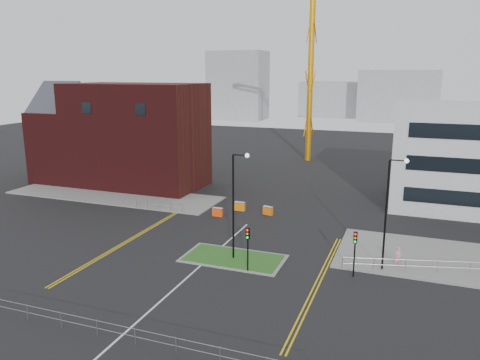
# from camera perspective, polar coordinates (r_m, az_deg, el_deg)

# --- Properties ---
(ground) EXTENTS (200.00, 200.00, 0.00)m
(ground) POSITION_cam_1_polar(r_m,az_deg,el_deg) (34.54, -8.98, -13.82)
(ground) COLOR black
(ground) RESTS_ON ground
(pavement_left) EXTENTS (28.00, 8.00, 0.12)m
(pavement_left) POSITION_cam_1_polar(r_m,az_deg,el_deg) (62.20, -15.16, -1.78)
(pavement_left) COLOR slate
(pavement_left) RESTS_ON ground
(island_kerb) EXTENTS (8.60, 4.60, 0.08)m
(island_kerb) POSITION_cam_1_polar(r_m,az_deg,el_deg) (40.29, -0.80, -9.53)
(island_kerb) COLOR slate
(island_kerb) RESTS_ON ground
(grass_island) EXTENTS (8.00, 4.00, 0.12)m
(grass_island) POSITION_cam_1_polar(r_m,az_deg,el_deg) (40.29, -0.80, -9.50)
(grass_island) COLOR #25551C
(grass_island) RESTS_ON ground
(brick_building) EXTENTS (24.20, 10.07, 14.24)m
(brick_building) POSITION_cam_1_polar(r_m,az_deg,el_deg) (67.41, -14.62, 5.27)
(brick_building) COLOR #401010
(brick_building) RESTS_ON ground
(tower_crane) EXTENTS (49.90, 19.74, 35.75)m
(tower_crane) POSITION_cam_1_polar(r_m,az_deg,el_deg) (80.93, 12.61, 19.35)
(tower_crane) COLOR orange
(tower_crane) RESTS_ON ground
(streetlamp_island) EXTENTS (1.46, 0.36, 9.18)m
(streetlamp_island) POSITION_cam_1_polar(r_m,az_deg,el_deg) (38.47, -0.53, -2.17)
(streetlamp_island) COLOR black
(streetlamp_island) RESTS_ON ground
(streetlamp_right_near) EXTENTS (1.46, 0.36, 9.18)m
(streetlamp_right_near) POSITION_cam_1_polar(r_m,az_deg,el_deg) (38.03, 17.76, -2.99)
(streetlamp_right_near) COLOR black
(streetlamp_right_near) RESTS_ON ground
(traffic_light_island) EXTENTS (0.28, 0.33, 3.65)m
(traffic_light_island) POSITION_cam_1_polar(r_m,az_deg,el_deg) (36.95, 0.95, -7.46)
(traffic_light_island) COLOR black
(traffic_light_island) RESTS_ON ground
(traffic_light_right) EXTENTS (0.28, 0.33, 3.65)m
(traffic_light_right) POSITION_cam_1_polar(r_m,az_deg,el_deg) (37.14, 13.84, -7.75)
(traffic_light_right) COLOR black
(traffic_light_right) RESTS_ON ground
(railing_front) EXTENTS (24.05, 0.05, 1.10)m
(railing_front) POSITION_cam_1_polar(r_m,az_deg,el_deg) (29.76, -14.95, -17.12)
(railing_front) COLOR gray
(railing_front) RESTS_ON ground
(railing_left) EXTENTS (6.05, 0.05, 1.10)m
(railing_left) POSITION_cam_1_polar(r_m,az_deg,el_deg) (54.00, -9.85, -3.00)
(railing_left) COLOR gray
(railing_left) RESTS_ON ground
(railing_right) EXTENTS (19.05, 5.05, 1.10)m
(railing_right) POSITION_cam_1_polar(r_m,az_deg,el_deg) (41.19, 26.28, -9.33)
(railing_right) COLOR gray
(railing_right) RESTS_ON ground
(centre_line) EXTENTS (0.15, 30.00, 0.01)m
(centre_line) POSITION_cam_1_polar(r_m,az_deg,el_deg) (36.10, -7.39, -12.51)
(centre_line) COLOR silver
(centre_line) RESTS_ON ground
(yellow_left_a) EXTENTS (0.12, 24.00, 0.01)m
(yellow_left_a) POSITION_cam_1_polar(r_m,az_deg,el_deg) (46.76, -12.64, -6.64)
(yellow_left_a) COLOR gold
(yellow_left_a) RESTS_ON ground
(yellow_left_b) EXTENTS (0.12, 24.00, 0.01)m
(yellow_left_b) POSITION_cam_1_polar(r_m,az_deg,el_deg) (46.60, -12.32, -6.69)
(yellow_left_b) COLOR gold
(yellow_left_b) RESTS_ON ground
(yellow_right_a) EXTENTS (0.12, 20.00, 0.01)m
(yellow_right_a) POSITION_cam_1_polar(r_m,az_deg,el_deg) (36.65, 9.26, -12.17)
(yellow_right_a) COLOR gold
(yellow_right_a) RESTS_ON ground
(yellow_right_b) EXTENTS (0.12, 20.00, 0.01)m
(yellow_right_b) POSITION_cam_1_polar(r_m,az_deg,el_deg) (36.60, 9.73, -12.22)
(yellow_right_b) COLOR gold
(yellow_right_b) RESTS_ON ground
(skyline_a) EXTENTS (18.00, 12.00, 22.00)m
(skyline_a) POSITION_cam_1_polar(r_m,az_deg,el_deg) (156.87, -0.24, 11.44)
(skyline_a) COLOR gray
(skyline_a) RESTS_ON ground
(skyline_b) EXTENTS (24.00, 12.00, 16.00)m
(skyline_b) POSITION_cam_1_polar(r_m,az_deg,el_deg) (156.91, 18.74, 9.66)
(skyline_b) COLOR gray
(skyline_b) RESTS_ON ground
(skyline_d) EXTENTS (30.00, 12.00, 12.00)m
(skyline_d) POSITION_cam_1_polar(r_m,az_deg,el_deg) (168.56, 12.63, 9.54)
(skyline_d) COLOR gray
(skyline_d) RESTS_ON ground
(pedestrian) EXTENTS (0.76, 0.66, 1.74)m
(pedestrian) POSITION_cam_1_polar(r_m,az_deg,el_deg) (40.48, 18.71, -8.88)
(pedestrian) COLOR pink
(pedestrian) RESTS_ON ground
(barrier_left) EXTENTS (1.23, 0.46, 1.02)m
(barrier_left) POSITION_cam_1_polar(r_m,az_deg,el_deg) (53.48, -0.01, -3.18)
(barrier_left) COLOR orange
(barrier_left) RESTS_ON ground
(barrier_mid) EXTENTS (1.16, 0.42, 0.97)m
(barrier_mid) POSITION_cam_1_polar(r_m,az_deg,el_deg) (51.49, -2.76, -3.87)
(barrier_mid) COLOR #F1440D
(barrier_mid) RESTS_ON ground
(barrier_right) EXTENTS (1.20, 0.66, 0.96)m
(barrier_right) POSITION_cam_1_polar(r_m,az_deg,el_deg) (52.05, 3.42, -3.70)
(barrier_right) COLOR orange
(barrier_right) RESTS_ON ground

